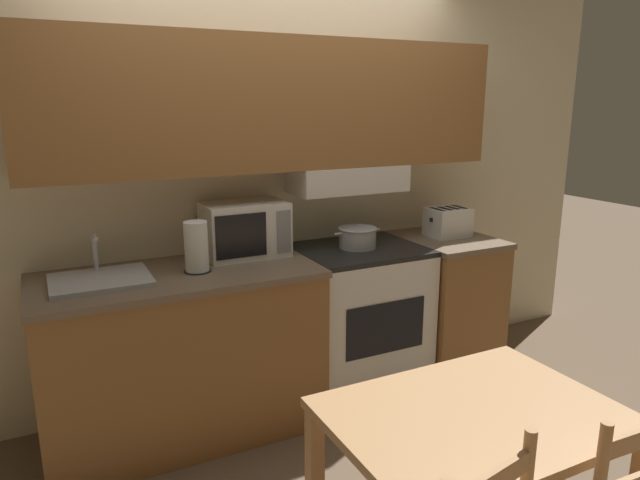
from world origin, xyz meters
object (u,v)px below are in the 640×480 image
(microwave, at_px, (245,229))
(paper_towel_roll, at_px, (196,247))
(toaster, at_px, (448,222))
(sink_basin, at_px, (100,279))
(stove_range, at_px, (358,318))
(dining_table, at_px, (473,440))
(cooking_pot, at_px, (358,237))

(microwave, bearing_deg, paper_towel_roll, -149.87)
(toaster, height_order, sink_basin, sink_basin)
(sink_basin, relative_size, paper_towel_roll, 1.77)
(stove_range, xyz_separation_m, dining_table, (-0.44, -1.54, 0.17))
(microwave, relative_size, toaster, 1.71)
(cooking_pot, distance_m, toaster, 0.68)
(cooking_pot, bearing_deg, toaster, -0.27)
(stove_range, height_order, sink_basin, sink_basin)
(toaster, relative_size, sink_basin, 0.58)
(stove_range, distance_m, toaster, 0.87)
(microwave, bearing_deg, stove_range, -11.66)
(toaster, relative_size, paper_towel_roll, 1.02)
(toaster, xyz_separation_m, paper_towel_roll, (-1.68, -0.05, 0.04))
(dining_table, bearing_deg, stove_range, 74.08)
(toaster, bearing_deg, dining_table, -125.79)
(cooking_pot, height_order, toaster, toaster)
(sink_basin, height_order, dining_table, sink_basin)
(cooking_pot, xyz_separation_m, paper_towel_roll, (-1.00, -0.06, 0.06))
(stove_range, bearing_deg, dining_table, -105.92)
(stove_range, distance_m, cooking_pot, 0.52)
(cooking_pot, distance_m, paper_towel_roll, 1.00)
(microwave, bearing_deg, toaster, -5.86)
(cooking_pot, bearing_deg, stove_range, -26.39)
(dining_table, bearing_deg, cooking_pot, 74.41)
(sink_basin, bearing_deg, toaster, 0.56)
(cooking_pot, height_order, microwave, microwave)
(stove_range, bearing_deg, paper_towel_roll, -176.97)
(stove_range, xyz_separation_m, sink_basin, (-1.48, -0.02, 0.47))
(microwave, distance_m, paper_towel_roll, 0.38)
(paper_towel_roll, bearing_deg, stove_range, 3.03)
(cooking_pot, relative_size, paper_towel_roll, 1.19)
(stove_range, distance_m, microwave, 0.92)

